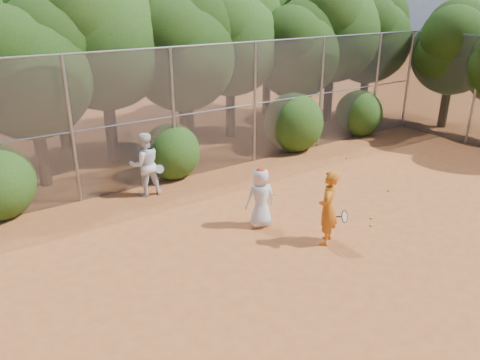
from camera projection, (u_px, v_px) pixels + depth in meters
ground at (338, 249)px, 10.61m from camera, size 80.00×80.00×0.00m
fence_back at (199, 111)px, 14.39m from camera, size 20.05×0.09×4.03m
fence_side at (475, 90)px, 17.41m from camera, size 0.09×6.09×4.03m
tree_2 at (29, 64)px, 12.95m from camera, size 3.99×3.47×5.47m
tree_3 at (102, 28)px, 14.74m from camera, size 4.89×4.26×6.70m
tree_4 at (182, 46)px, 15.82m from camera, size 4.19×3.64×5.73m
tree_5 at (231, 32)px, 17.65m from camera, size 4.51×3.92×6.17m
tree_6 at (297, 47)px, 18.40m from camera, size 3.86×3.36×5.29m
tree_7 at (334, 22)px, 19.89m from camera, size 4.77×4.14×6.53m
tree_8 at (370, 32)px, 20.87m from camera, size 4.25×3.70×5.82m
tree_10 at (50, 18)px, 15.82m from camera, size 5.15×4.48×7.06m
tree_11 at (187, 28)px, 18.31m from camera, size 4.64×4.03×6.35m
tree_12 at (269, 15)px, 21.01m from camera, size 5.02×4.37×6.88m
tree_13 at (455, 44)px, 19.21m from camera, size 3.86×3.36×5.29m
bush_1 at (171, 149)px, 14.58m from camera, size 1.80×1.80×1.80m
bush_2 at (294, 120)px, 17.14m from camera, size 2.20×2.20×2.20m
bush_3 at (359, 111)px, 19.03m from camera, size 1.90×1.90×1.90m
player_yellow at (328, 208)px, 10.59m from camera, size 0.90×0.72×1.78m
player_teen at (260, 197)px, 11.42m from camera, size 0.83×0.63×1.55m
player_white at (145, 164)px, 13.21m from camera, size 0.98×0.83×1.83m
ball_0 at (371, 225)px, 11.64m from camera, size 0.07×0.07×0.07m
ball_1 at (371, 218)px, 12.03m from camera, size 0.07×0.07×0.07m
ball_2 at (388, 190)px, 13.74m from camera, size 0.07×0.07×0.07m
ball_3 at (343, 212)px, 12.35m from camera, size 0.07×0.07×0.07m
ball_4 at (346, 158)px, 16.41m from camera, size 0.07×0.07×0.07m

